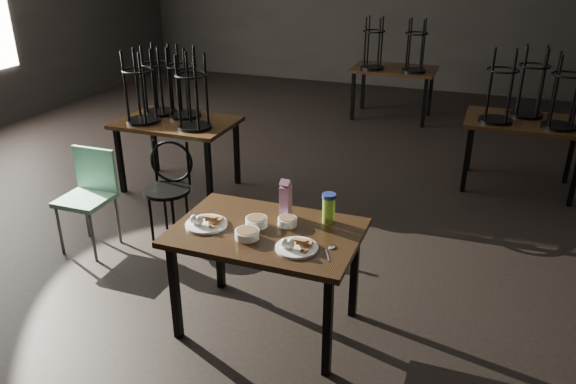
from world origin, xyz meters
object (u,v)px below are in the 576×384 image
at_px(water_bottle, 329,208).
at_px(juice_carton, 286,199).
at_px(main_table, 266,241).
at_px(bentwood_chair, 169,182).
at_px(school_chair, 89,190).

bearing_deg(water_bottle, juice_carton, -177.56).
distance_m(main_table, water_bottle, 0.46).
bearing_deg(bentwood_chair, juice_carton, -40.25).
bearing_deg(bentwood_chair, main_table, -48.26).
xyz_separation_m(water_bottle, school_chair, (-2.19, 0.29, -0.33)).
height_order(juice_carton, water_bottle, juice_carton).
relative_size(water_bottle, bentwood_chair, 0.24).
xyz_separation_m(main_table, bentwood_chair, (-1.33, 0.95, -0.16)).
xyz_separation_m(bentwood_chair, school_chair, (-0.52, -0.42, 0.01)).
bearing_deg(school_chair, main_table, -16.81).
height_order(main_table, water_bottle, water_bottle).
height_order(water_bottle, bentwood_chair, water_bottle).
distance_m(juice_carton, school_chair, 1.95).
xyz_separation_m(juice_carton, water_bottle, (0.30, 0.01, -0.02)).
bearing_deg(juice_carton, main_table, -100.94).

